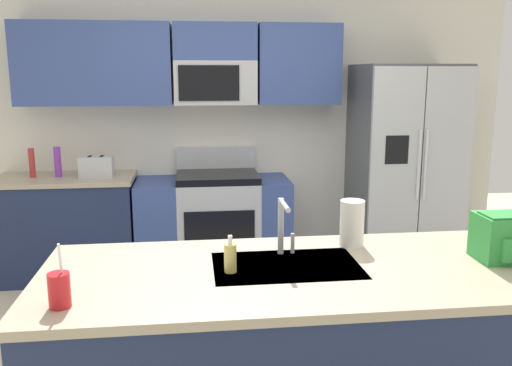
% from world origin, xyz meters
% --- Properties ---
extents(kitchen_wall_unit, '(5.20, 0.43, 2.60)m').
position_xyz_m(kitchen_wall_unit, '(-0.14, 2.08, 1.47)').
color(kitchen_wall_unit, silver).
rests_on(kitchen_wall_unit, ground).
extents(back_counter, '(1.18, 0.63, 0.90)m').
position_xyz_m(back_counter, '(-1.48, 1.80, 0.45)').
color(back_counter, '#1E2A4D').
rests_on(back_counter, ground).
extents(range_oven, '(1.36, 0.61, 1.10)m').
position_xyz_m(range_oven, '(-0.20, 1.80, 0.44)').
color(range_oven, '#B7BABF').
rests_on(range_oven, ground).
extents(refrigerator, '(0.90, 0.76, 1.85)m').
position_xyz_m(refrigerator, '(1.54, 1.73, 0.93)').
color(refrigerator, '#4C4F54').
rests_on(refrigerator, ground).
extents(island_counter, '(2.45, 0.97, 0.90)m').
position_xyz_m(island_counter, '(0.14, -0.63, 0.45)').
color(island_counter, '#1E2A4D').
rests_on(island_counter, ground).
extents(toaster, '(0.28, 0.16, 0.18)m').
position_xyz_m(toaster, '(-1.19, 1.75, 0.99)').
color(toaster, '#B7BABF').
rests_on(toaster, back_counter).
extents(pepper_mill, '(0.05, 0.05, 0.25)m').
position_xyz_m(pepper_mill, '(-1.73, 1.80, 1.02)').
color(pepper_mill, '#B2332D').
rests_on(pepper_mill, back_counter).
extents(bottle_purple, '(0.06, 0.06, 0.26)m').
position_xyz_m(bottle_purple, '(-1.52, 1.80, 1.03)').
color(bottle_purple, purple).
rests_on(bottle_purple, back_counter).
extents(sink_faucet, '(0.08, 0.21, 0.28)m').
position_xyz_m(sink_faucet, '(0.05, -0.44, 1.07)').
color(sink_faucet, '#B7BABF').
rests_on(sink_faucet, island_counter).
extents(drink_cup_red, '(0.08, 0.08, 0.26)m').
position_xyz_m(drink_cup_red, '(-0.89, -0.93, 0.97)').
color(drink_cup_red, red).
rests_on(drink_cup_red, island_counter).
extents(soap_dispenser, '(0.06, 0.06, 0.17)m').
position_xyz_m(soap_dispenser, '(-0.22, -0.64, 0.97)').
color(soap_dispenser, '#D8CC66').
rests_on(soap_dispenser, island_counter).
extents(paper_towel_roll, '(0.12, 0.12, 0.24)m').
position_xyz_m(paper_towel_roll, '(0.43, -0.34, 1.02)').
color(paper_towel_roll, white).
rests_on(paper_towel_roll, island_counter).
extents(backpack, '(0.32, 0.22, 0.23)m').
position_xyz_m(backpack, '(1.12, -0.63, 1.02)').
color(backpack, green).
rests_on(backpack, island_counter).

